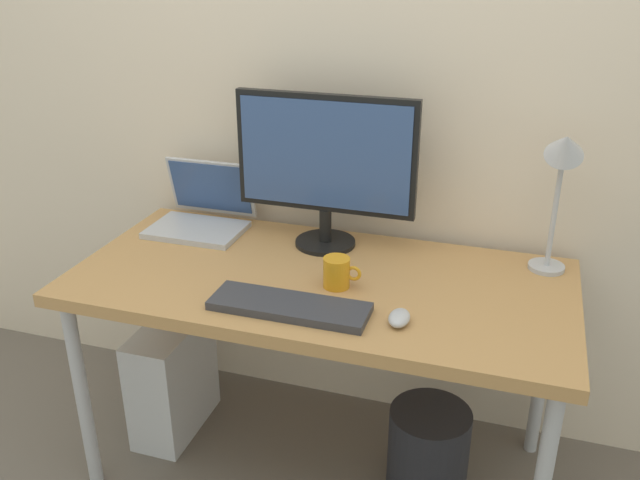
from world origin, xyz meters
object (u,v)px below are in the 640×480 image
at_px(monitor, 325,162).
at_px(coffee_mug, 337,272).
at_px(wastebasket, 428,450).
at_px(desk_lamp, 562,169).
at_px(desk, 320,294).
at_px(computer_tower, 173,378).
at_px(keyboard, 289,306).
at_px(mouse, 399,318).
at_px(laptop, 203,211).

xyz_separation_m(monitor, coffee_mug, (0.12, -0.27, -0.24)).
bearing_deg(wastebasket, desk_lamp, 37.64).
distance_m(desk, computer_tower, 0.73).
bearing_deg(computer_tower, desk_lamp, 8.96).
xyz_separation_m(monitor, keyboard, (0.04, -0.45, -0.27)).
distance_m(keyboard, mouse, 0.30).
relative_size(monitor, computer_tower, 1.40).
bearing_deg(monitor, desk_lamp, 0.07).
relative_size(keyboard, mouse, 4.89).
height_order(laptop, mouse, laptop).
height_order(desk, laptop, laptop).
height_order(desk_lamp, keyboard, desk_lamp).
xyz_separation_m(desk, keyboard, (-0.02, -0.22, 0.07)).
bearing_deg(desk_lamp, desk, -160.67).
bearing_deg(wastebasket, coffee_mug, -169.66).
distance_m(monitor, mouse, 0.61).
distance_m(keyboard, wastebasket, 0.74).
bearing_deg(mouse, computer_tower, 164.68).
height_order(monitor, mouse, monitor).
relative_size(monitor, keyboard, 1.33).
relative_size(desk_lamp, coffee_mug, 4.12).
distance_m(laptop, wastebasket, 1.11).
distance_m(monitor, computer_tower, 0.97).
height_order(keyboard, coffee_mug, coffee_mug).
bearing_deg(computer_tower, desk, -3.58).
bearing_deg(monitor, computer_tower, -159.64).
xyz_separation_m(desk, laptop, (-0.51, 0.25, 0.12)).
bearing_deg(mouse, monitor, 128.36).
bearing_deg(coffee_mug, wastebasket, 10.34).
relative_size(desk_lamp, mouse, 5.19).
bearing_deg(desk, desk_lamp, 19.33).
relative_size(keyboard, wastebasket, 1.47).
height_order(desk, monitor, monitor).
relative_size(computer_tower, wastebasket, 1.40).
relative_size(laptop, mouse, 3.56).
bearing_deg(mouse, wastebasket, 68.22).
distance_m(monitor, coffee_mug, 0.38).
height_order(monitor, computer_tower, monitor).
bearing_deg(desk_lamp, keyboard, -146.18).
bearing_deg(wastebasket, laptop, 164.79).
relative_size(desk, desk_lamp, 3.21).
bearing_deg(desk, keyboard, -94.68).
relative_size(keyboard, computer_tower, 1.05).
distance_m(desk, keyboard, 0.23).
height_order(mouse, wastebasket, mouse).
bearing_deg(computer_tower, mouse, -15.32).
xyz_separation_m(desk_lamp, coffee_mug, (-0.58, -0.27, -0.29)).
xyz_separation_m(desk, desk_lamp, (0.65, 0.23, 0.39)).
height_order(desk_lamp, wastebasket, desk_lamp).
bearing_deg(wastebasket, monitor, 152.28).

